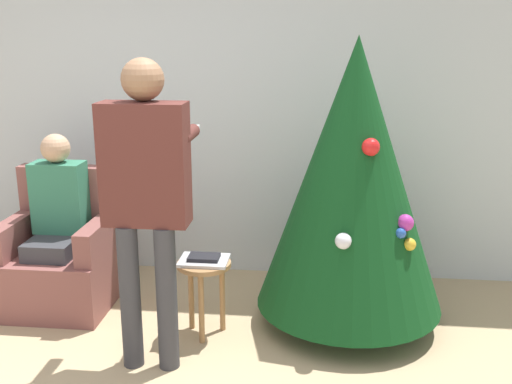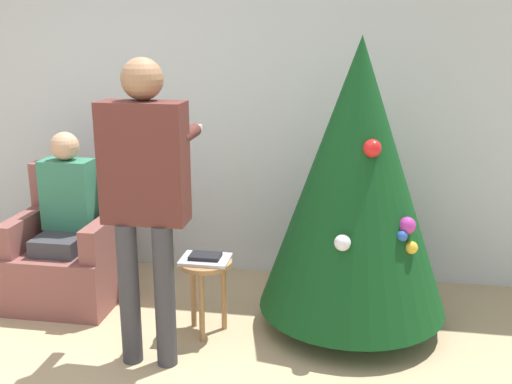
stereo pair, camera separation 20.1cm
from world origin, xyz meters
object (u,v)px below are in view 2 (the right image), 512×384
object	(u,v)px
side_stool	(206,275)
person_standing	(145,184)
armchair	(71,255)
person_seated	(65,212)
christmas_tree	(356,178)

from	to	relation	value
side_stool	person_standing	bearing A→B (deg)	-124.49
armchair	person_seated	world-z (taller)	person_seated
christmas_tree	side_stool	xyz separation A→B (m)	(-0.92, -0.26, -0.62)
person_seated	armchair	bearing A→B (deg)	90.00
christmas_tree	person_standing	size ratio (longest dim) A/B	1.06
christmas_tree	person_seated	size ratio (longest dim) A/B	1.54
christmas_tree	side_stool	size ratio (longest dim) A/B	3.80
person_seated	person_standing	bearing A→B (deg)	-38.31
armchair	person_seated	bearing A→B (deg)	-90.00
person_seated	person_standing	distance (m)	1.17
armchair	person_standing	size ratio (longest dim) A/B	0.54
side_stool	person_seated	bearing A→B (deg)	163.84
armchair	side_stool	distance (m)	1.16
person_standing	side_stool	size ratio (longest dim) A/B	3.57
armchair	person_seated	distance (m)	0.34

